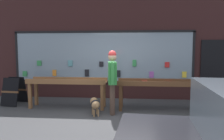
{
  "coord_description": "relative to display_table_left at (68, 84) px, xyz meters",
  "views": [
    {
      "loc": [
        0.58,
        -5.48,
        1.78
      ],
      "look_at": [
        0.02,
        0.72,
        1.19
      ],
      "focal_mm": 35.0,
      "sensor_mm": 36.0,
      "label": 1
    }
  ],
  "objects": [
    {
      "name": "display_table_right",
      "position": [
        2.72,
        -0.0,
        -0.01
      ],
      "size": [
        2.39,
        0.66,
        0.89
      ],
      "color": "brown",
      "rests_on": "ground_plane"
    },
    {
      "name": "ground_plane",
      "position": [
        1.36,
        -0.92,
        -0.72
      ],
      "size": [
        40.0,
        40.0,
        0.0
      ],
      "primitive_type": "plane",
      "color": "#38383A"
    },
    {
      "name": "person_browsing",
      "position": [
        1.42,
        -0.55,
        0.31
      ],
      "size": [
        0.28,
        0.68,
        1.75
      ],
      "rotation": [
        0.0,
        0.0,
        1.71
      ],
      "color": "#4C382D",
      "rests_on": "ground_plane"
    },
    {
      "name": "small_dog",
      "position": [
        0.96,
        -0.68,
        -0.42
      ],
      "size": [
        0.34,
        0.53,
        0.45
      ],
      "rotation": [
        0.0,
        0.0,
        1.93
      ],
      "color": "#99724C",
      "rests_on": "ground_plane"
    },
    {
      "name": "display_table_left",
      "position": [
        0.0,
        0.0,
        0.0
      ],
      "size": [
        2.38,
        0.59,
        0.9
      ],
      "color": "brown",
      "rests_on": "ground_plane"
    },
    {
      "name": "sandwich_board_sign",
      "position": [
        -1.83,
        0.23,
        -0.28
      ],
      "size": [
        0.64,
        0.74,
        0.87
      ],
      "rotation": [
        0.0,
        0.0,
        -0.1
      ],
      "color": "black",
      "rests_on": "ground_plane"
    },
    {
      "name": "shopfront_facade",
      "position": [
        1.37,
        1.47,
        1.04
      ],
      "size": [
        8.97,
        0.29,
        3.59
      ],
      "color": "#331919",
      "rests_on": "ground_plane"
    }
  ]
}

